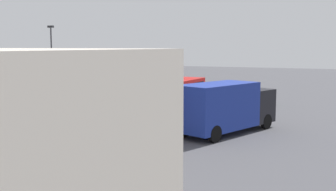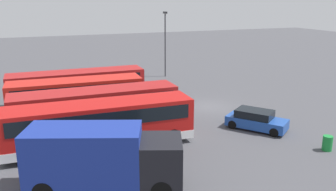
{
  "view_description": "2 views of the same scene",
  "coord_description": "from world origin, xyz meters",
  "px_view_note": "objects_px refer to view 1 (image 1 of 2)",
  "views": [
    {
      "loc": [
        -17.47,
        36.73,
        5.47
      ],
      "look_at": [
        -2.95,
        3.55,
        1.14
      ],
      "focal_mm": 44.3,
      "sensor_mm": 36.0,
      "label": 1
    },
    {
      "loc": [
        -26.6,
        14.58,
        9.17
      ],
      "look_at": [
        -1.33,
        4.48,
        1.81
      ],
      "focal_mm": 38.2,
      "sensor_mm": 36.0,
      "label": 2
    }
  ],
  "objects_px": {
    "bus_single_deck_third": "(69,97)",
    "waste_bin_yellow": "(273,100)",
    "bus_single_deck_near_end": "(159,101)",
    "box_truck_blue": "(226,106)",
    "bus_single_deck_fourth": "(38,94)",
    "car_hatchback_silver": "(217,97)",
    "lamp_post_tall": "(52,54)",
    "bus_single_deck_second": "(119,98)"
  },
  "relations": [
    {
      "from": "box_truck_blue",
      "to": "bus_single_deck_third",
      "type": "bearing_deg",
      "value": -2.32
    },
    {
      "from": "bus_single_deck_fourth",
      "to": "car_hatchback_silver",
      "type": "height_order",
      "value": "bus_single_deck_fourth"
    },
    {
      "from": "lamp_post_tall",
      "to": "waste_bin_yellow",
      "type": "xyz_separation_m",
      "value": [
        -24.5,
        -1.3,
        -4.08
      ]
    },
    {
      "from": "bus_single_deck_third",
      "to": "waste_bin_yellow",
      "type": "relative_size",
      "value": 11.21
    },
    {
      "from": "box_truck_blue",
      "to": "lamp_post_tall",
      "type": "height_order",
      "value": "lamp_post_tall"
    },
    {
      "from": "bus_single_deck_fourth",
      "to": "bus_single_deck_third",
      "type": "bearing_deg",
      "value": 170.64
    },
    {
      "from": "bus_single_deck_near_end",
      "to": "bus_single_deck_third",
      "type": "distance_m",
      "value": 7.36
    },
    {
      "from": "bus_single_deck_near_end",
      "to": "waste_bin_yellow",
      "type": "distance_m",
      "value": 14.25
    },
    {
      "from": "bus_single_deck_second",
      "to": "car_hatchback_silver",
      "type": "bearing_deg",
      "value": -111.95
    },
    {
      "from": "bus_single_deck_second",
      "to": "box_truck_blue",
      "type": "height_order",
      "value": "box_truck_blue"
    },
    {
      "from": "bus_single_deck_near_end",
      "to": "car_hatchback_silver",
      "type": "height_order",
      "value": "bus_single_deck_near_end"
    },
    {
      "from": "bus_single_deck_second",
      "to": "bus_single_deck_third",
      "type": "relative_size",
      "value": 1.11
    },
    {
      "from": "car_hatchback_silver",
      "to": "bus_single_deck_second",
      "type": "bearing_deg",
      "value": 68.05
    },
    {
      "from": "bus_single_deck_second",
      "to": "car_hatchback_silver",
      "type": "distance_m",
      "value": 11.6
    },
    {
      "from": "bus_single_deck_near_end",
      "to": "bus_single_deck_fourth",
      "type": "distance_m",
      "value": 10.84
    },
    {
      "from": "bus_single_deck_second",
      "to": "bus_single_deck_near_end",
      "type": "bearing_deg",
      "value": 173.87
    },
    {
      "from": "bus_single_deck_third",
      "to": "waste_bin_yellow",
      "type": "distance_m",
      "value": 18.8
    },
    {
      "from": "bus_single_deck_third",
      "to": "lamp_post_tall",
      "type": "relative_size",
      "value": 1.37
    },
    {
      "from": "box_truck_blue",
      "to": "lamp_post_tall",
      "type": "distance_m",
      "value": 27.26
    },
    {
      "from": "car_hatchback_silver",
      "to": "lamp_post_tall",
      "type": "distance_m",
      "value": 20.04
    },
    {
      "from": "lamp_post_tall",
      "to": "bus_single_deck_near_end",
      "type": "bearing_deg",
      "value": 148.09
    },
    {
      "from": "box_truck_blue",
      "to": "lamp_post_tall",
      "type": "relative_size",
      "value": 1.02
    },
    {
      "from": "bus_single_deck_third",
      "to": "bus_single_deck_fourth",
      "type": "height_order",
      "value": "same"
    },
    {
      "from": "bus_single_deck_third",
      "to": "car_hatchback_silver",
      "type": "relative_size",
      "value": 2.38
    },
    {
      "from": "bus_single_deck_third",
      "to": "car_hatchback_silver",
      "type": "xyz_separation_m",
      "value": [
        -8.2,
        -11.58,
        -0.92
      ]
    },
    {
      "from": "bus_single_deck_fourth",
      "to": "box_truck_blue",
      "type": "relative_size",
      "value": 1.51
    },
    {
      "from": "bus_single_deck_second",
      "to": "waste_bin_yellow",
      "type": "xyz_separation_m",
      "value": [
        -9.16,
        -12.63,
        -1.15
      ]
    },
    {
      "from": "bus_single_deck_second",
      "to": "bus_single_deck_fourth",
      "type": "distance_m",
      "value": 7.38
    },
    {
      "from": "bus_single_deck_near_end",
      "to": "bus_single_deck_third",
      "type": "relative_size",
      "value": 1.11
    },
    {
      "from": "bus_single_deck_fourth",
      "to": "box_truck_blue",
      "type": "height_order",
      "value": "box_truck_blue"
    },
    {
      "from": "box_truck_blue",
      "to": "waste_bin_yellow",
      "type": "height_order",
      "value": "box_truck_blue"
    },
    {
      "from": "box_truck_blue",
      "to": "car_hatchback_silver",
      "type": "height_order",
      "value": "box_truck_blue"
    },
    {
      "from": "bus_single_deck_fourth",
      "to": "waste_bin_yellow",
      "type": "bearing_deg",
      "value": -142.0
    },
    {
      "from": "box_truck_blue",
      "to": "lamp_post_tall",
      "type": "bearing_deg",
      "value": -27.94
    },
    {
      "from": "bus_single_deck_near_end",
      "to": "waste_bin_yellow",
      "type": "relative_size",
      "value": 12.43
    },
    {
      "from": "bus_single_deck_second",
      "to": "car_hatchback_silver",
      "type": "xyz_separation_m",
      "value": [
        -4.32,
        -10.72,
        -0.92
      ]
    },
    {
      "from": "bus_single_deck_fourth",
      "to": "waste_bin_yellow",
      "type": "distance_m",
      "value": 21.02
    },
    {
      "from": "bus_single_deck_near_end",
      "to": "box_truck_blue",
      "type": "height_order",
      "value": "box_truck_blue"
    },
    {
      "from": "bus_single_deck_third",
      "to": "box_truck_blue",
      "type": "xyz_separation_m",
      "value": [
        -12.49,
        0.5,
        0.09
      ]
    },
    {
      "from": "lamp_post_tall",
      "to": "waste_bin_yellow",
      "type": "bearing_deg",
      "value": -176.97
    },
    {
      "from": "bus_single_deck_third",
      "to": "bus_single_deck_second",
      "type": "bearing_deg",
      "value": -167.47
    },
    {
      "from": "bus_single_deck_near_end",
      "to": "box_truck_blue",
      "type": "bearing_deg",
      "value": 169.05
    }
  ]
}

